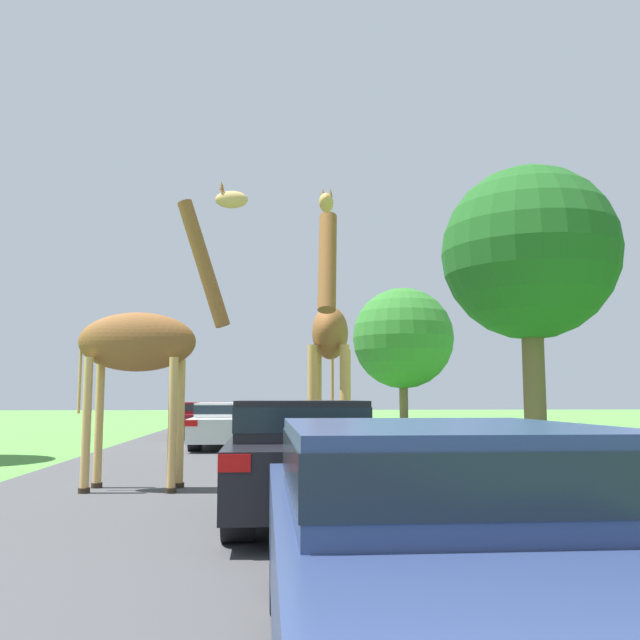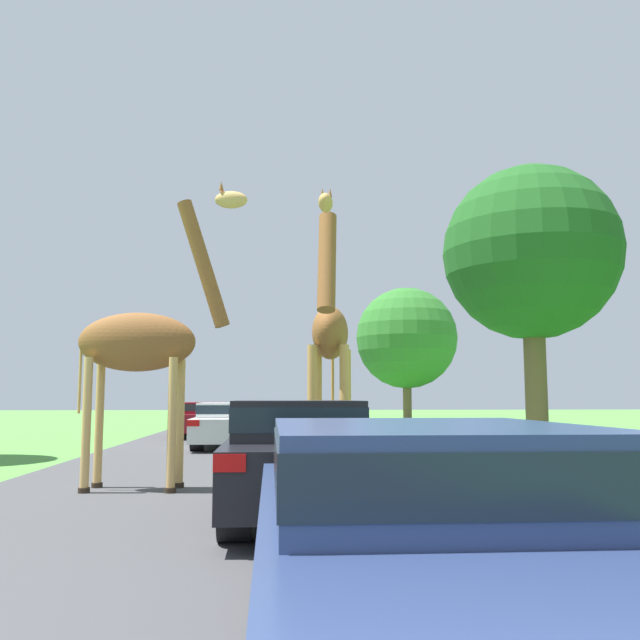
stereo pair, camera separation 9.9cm
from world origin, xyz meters
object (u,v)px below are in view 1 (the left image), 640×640
(car_queue_right, at_px, (295,431))
(car_queue_left, at_px, (225,423))
(giraffe_companion, at_px, (144,341))
(tree_left_edge, at_px, (530,255))
(tree_right_cluster, at_px, (403,338))
(giraffe_near_road, at_px, (330,338))
(car_far_ahead, at_px, (202,418))
(car_lead_maroon, at_px, (441,544))
(car_verge_right, at_px, (299,456))

(car_queue_right, xyz_separation_m, car_queue_left, (-1.92, 4.53, 0.01))
(giraffe_companion, bearing_deg, car_queue_right, 154.85)
(giraffe_companion, bearing_deg, tree_left_edge, 119.12)
(car_queue_left, distance_m, tree_right_cluster, 16.04)
(giraffe_near_road, distance_m, car_far_ahead, 14.90)
(giraffe_near_road, height_order, tree_right_cluster, tree_right_cluster)
(car_queue_left, xyz_separation_m, car_far_ahead, (-1.19, 5.68, -0.01))
(car_lead_maroon, relative_size, tree_right_cluster, 0.67)
(giraffe_companion, distance_m, car_queue_left, 9.61)
(tree_left_edge, distance_m, tree_right_cluster, 18.81)
(giraffe_near_road, height_order, car_lead_maroon, giraffe_near_road)
(car_verge_right, distance_m, tree_right_cluster, 26.66)
(giraffe_near_road, xyz_separation_m, giraffe_companion, (-3.19, -0.75, -0.13))
(giraffe_near_road, height_order, giraffe_companion, giraffe_companion)
(giraffe_companion, xyz_separation_m, car_verge_right, (2.45, -2.91, -1.66))
(car_queue_right, height_order, car_queue_left, car_queue_left)
(giraffe_companion, relative_size, car_queue_left, 1.11)
(giraffe_near_road, height_order, car_verge_right, giraffe_near_road)
(car_lead_maroon, distance_m, car_far_ahead, 23.21)
(car_verge_right, bearing_deg, car_queue_right, 87.92)
(car_queue_left, bearing_deg, car_lead_maroon, -82.94)
(giraffe_companion, distance_m, car_verge_right, 4.15)
(car_queue_right, distance_m, tree_right_cluster, 19.23)
(car_far_ahead, bearing_deg, giraffe_companion, -88.55)
(car_queue_left, height_order, tree_right_cluster, tree_right_cluster)
(car_far_ahead, relative_size, tree_left_edge, 0.68)
(giraffe_near_road, bearing_deg, car_far_ahead, -67.86)
(giraffe_companion, xyz_separation_m, car_far_ahead, (-0.38, 15.10, -1.74))
(tree_left_edge, bearing_deg, car_queue_left, 143.27)
(giraffe_near_road, height_order, tree_left_edge, tree_left_edge)
(car_queue_left, bearing_deg, tree_left_edge, -36.73)
(car_far_ahead, bearing_deg, tree_right_cluster, 38.74)
(giraffe_companion, xyz_separation_m, car_queue_left, (0.81, 9.42, -1.73))
(giraffe_near_road, xyz_separation_m, car_lead_maroon, (-0.24, -8.62, -1.83))
(giraffe_near_road, height_order, car_queue_left, giraffe_near_road)
(giraffe_near_road, distance_m, giraffe_companion, 3.28)
(car_queue_right, distance_m, car_far_ahead, 10.67)
(giraffe_companion, bearing_deg, car_queue_left, 179.12)
(car_queue_left, bearing_deg, giraffe_near_road, -74.66)
(car_queue_left, xyz_separation_m, tree_right_cluster, (8.23, 13.23, 3.79))
(giraffe_near_road, bearing_deg, car_verge_right, 86.76)
(car_lead_maroon, xyz_separation_m, tree_right_cluster, (6.09, 30.52, 3.76))
(car_queue_right, height_order, tree_right_cluster, tree_right_cluster)
(car_far_ahead, distance_m, tree_left_edge, 14.77)
(car_lead_maroon, distance_m, car_verge_right, 4.98)
(car_lead_maroon, xyz_separation_m, car_verge_right, (-0.50, 4.96, 0.04))
(giraffe_companion, height_order, car_verge_right, giraffe_companion)
(car_lead_maroon, relative_size, car_far_ahead, 0.99)
(giraffe_near_road, distance_m, car_queue_right, 4.57)
(car_queue_right, bearing_deg, giraffe_near_road, -83.71)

